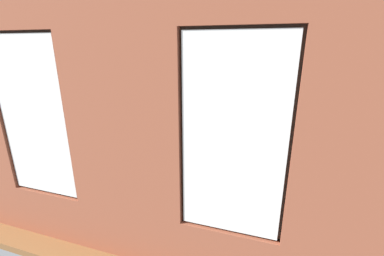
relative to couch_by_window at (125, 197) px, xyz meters
The scene contains 20 objects.
ground_plane 2.27m from the couch_by_window, 102.66° to the right, with size 7.30×6.43×0.10m, color brown.
brick_wall_with_windows 1.59m from the couch_by_window, 127.11° to the left, with size 6.70×0.30×3.43m.
white_wall_right 3.71m from the couch_by_window, 35.24° to the right, with size 0.10×5.43×3.43m, color silver.
couch_by_window is the anchor object (origin of this frame).
couch_left 3.87m from the couch_by_window, 144.37° to the right, with size 0.94×2.12×0.80m.
coffee_table 2.55m from the couch_by_window, 99.62° to the right, with size 1.43×0.81×0.41m.
cup_ceramic 2.56m from the couch_by_window, 99.62° to the right, with size 0.07×0.07×0.09m, color #4C4C51.
candle_jar 2.79m from the couch_by_window, 107.11° to the right, with size 0.08×0.08×0.09m, color #B7333D.
table_plant_small 2.64m from the couch_by_window, 95.42° to the right, with size 0.12×0.12×0.18m.
remote_silver 2.46m from the couch_by_window, 102.55° to the right, with size 0.05×0.17×0.02m, color #B2B2B7.
media_console 3.44m from the couch_by_window, 43.08° to the right, with size 1.15×0.42×0.54m, color black.
tv_flatscreen 3.48m from the couch_by_window, 43.12° to the right, with size 1.06×0.20×0.70m.
papasan_chair 4.17m from the couch_by_window, 98.20° to the right, with size 1.05×1.05×0.67m.
potted_plant_foreground_right 4.90m from the couch_by_window, 63.07° to the right, with size 0.76×0.76×1.14m.
potted_plant_near_tv 2.39m from the couch_by_window, 33.91° to the right, with size 1.07×1.11×1.41m.
potted_plant_mid_room_small 3.63m from the couch_by_window, 113.72° to the right, with size 0.28×0.28×0.50m.
potted_plant_between_couches 1.35m from the couch_by_window, behind, with size 0.76×0.76×0.96m.
potted_plant_corner_near_left 5.50m from the couch_by_window, 126.84° to the right, with size 0.69×0.77×1.12m.
potted_plant_by_left_couch 4.64m from the couch_by_window, 126.22° to the right, with size 0.40×0.40×0.69m.
potted_plant_beside_window_right 1.50m from the couch_by_window, ahead, with size 0.48×0.48×0.80m.
Camera 1 is at (-1.50, 5.05, 2.49)m, focal length 24.00 mm.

